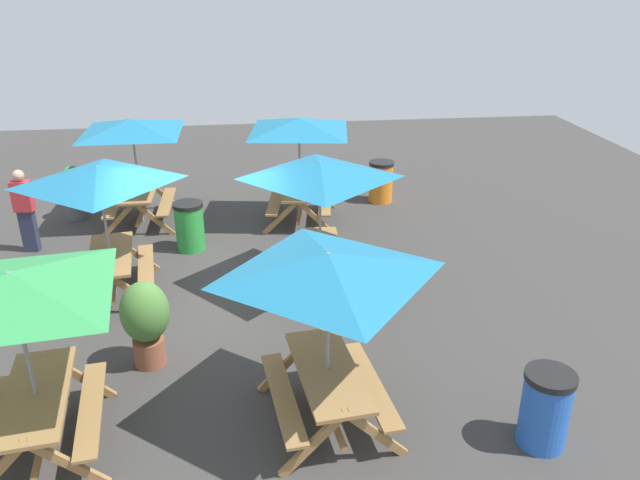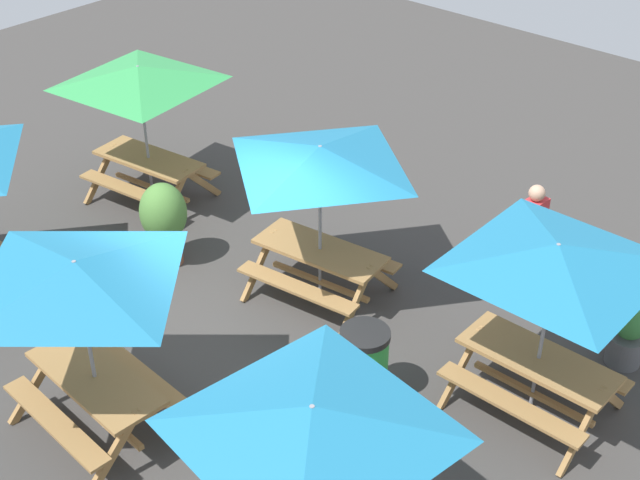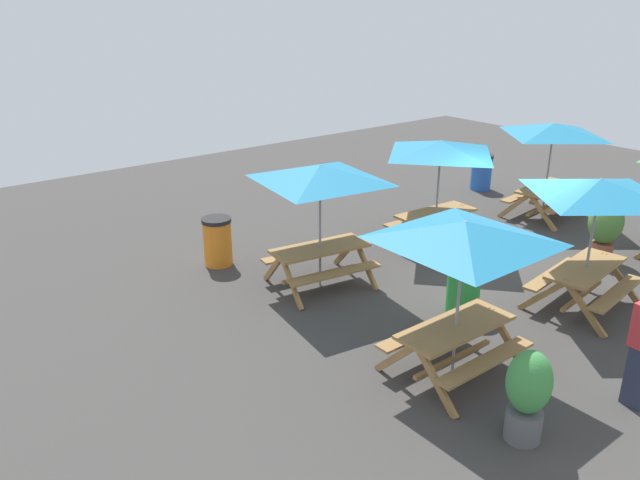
{
  "view_description": "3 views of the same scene",
  "coord_description": "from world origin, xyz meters",
  "px_view_note": "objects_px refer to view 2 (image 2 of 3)",
  "views": [
    {
      "loc": [
        -9.77,
        -0.8,
        5.19
      ],
      "look_at": [
        -0.09,
        -2.0,
        0.9
      ],
      "focal_mm": 35.0,
      "sensor_mm": 36.0,
      "label": 1
    },
    {
      "loc": [
        6.66,
        -5.88,
        7.37
      ],
      "look_at": [
        0.09,
        1.54,
        0.9
      ],
      "focal_mm": 50.0,
      "sensor_mm": 36.0,
      "label": 2
    },
    {
      "loc": [
        9.63,
        6.35,
        5.01
      ],
      "look_at": [
        3.1,
        -1.95,
        0.9
      ],
      "focal_mm": 35.0,
      "sensor_mm": 36.0,
      "label": 3
    }
  ],
  "objects_px": {
    "potted_plant_0": "(164,219)",
    "trash_bin_green": "(364,365)",
    "picnic_table_3": "(554,269)",
    "potted_plant_1": "(631,320)",
    "picnic_table_2": "(78,286)",
    "picnic_table_0": "(320,168)",
    "picnic_table_1": "(312,434)",
    "person_standing": "(530,237)",
    "picnic_table_4": "(140,85)"
  },
  "relations": [
    {
      "from": "picnic_table_1",
      "to": "potted_plant_0",
      "type": "bearing_deg",
      "value": 161.58
    },
    {
      "from": "picnic_table_0",
      "to": "potted_plant_1",
      "type": "height_order",
      "value": "picnic_table_0"
    },
    {
      "from": "picnic_table_4",
      "to": "picnic_table_3",
      "type": "bearing_deg",
      "value": -8.95
    },
    {
      "from": "picnic_table_2",
      "to": "trash_bin_green",
      "type": "xyz_separation_m",
      "value": [
        1.91,
        2.36,
        -1.49
      ]
    },
    {
      "from": "potted_plant_0",
      "to": "potted_plant_1",
      "type": "distance_m",
      "value": 6.39
    },
    {
      "from": "picnic_table_1",
      "to": "person_standing",
      "type": "bearing_deg",
      "value": 108.44
    },
    {
      "from": "picnic_table_2",
      "to": "trash_bin_green",
      "type": "relative_size",
      "value": 2.38
    },
    {
      "from": "picnic_table_1",
      "to": "picnic_table_3",
      "type": "distance_m",
      "value": 3.49
    },
    {
      "from": "picnic_table_1",
      "to": "person_standing",
      "type": "relative_size",
      "value": 1.68
    },
    {
      "from": "picnic_table_0",
      "to": "picnic_table_3",
      "type": "xyz_separation_m",
      "value": [
        3.32,
        -0.02,
        0.0
      ]
    },
    {
      "from": "potted_plant_1",
      "to": "picnic_table_0",
      "type": "bearing_deg",
      "value": -158.93
    },
    {
      "from": "picnic_table_0",
      "to": "picnic_table_2",
      "type": "distance_m",
      "value": 3.55
    },
    {
      "from": "picnic_table_3",
      "to": "picnic_table_1",
      "type": "bearing_deg",
      "value": -95.3
    },
    {
      "from": "picnic_table_0",
      "to": "trash_bin_green",
      "type": "height_order",
      "value": "picnic_table_0"
    },
    {
      "from": "trash_bin_green",
      "to": "picnic_table_1",
      "type": "bearing_deg",
      "value": -61.14
    },
    {
      "from": "picnic_table_4",
      "to": "trash_bin_green",
      "type": "height_order",
      "value": "picnic_table_4"
    },
    {
      "from": "picnic_table_3",
      "to": "potted_plant_0",
      "type": "relative_size",
      "value": 2.2
    },
    {
      "from": "picnic_table_1",
      "to": "potted_plant_0",
      "type": "xyz_separation_m",
      "value": [
        -5.2,
        2.63,
        -1.25
      ]
    },
    {
      "from": "picnic_table_1",
      "to": "potted_plant_1",
      "type": "relative_size",
      "value": 2.31
    },
    {
      "from": "picnic_table_3",
      "to": "potted_plant_0",
      "type": "height_order",
      "value": "picnic_table_3"
    },
    {
      "from": "picnic_table_2",
      "to": "picnic_table_4",
      "type": "xyz_separation_m",
      "value": [
        -3.58,
        3.69,
        0.0
      ]
    },
    {
      "from": "picnic_table_0",
      "to": "person_standing",
      "type": "distance_m",
      "value": 3.03
    },
    {
      "from": "picnic_table_0",
      "to": "picnic_table_1",
      "type": "distance_m",
      "value": 4.61
    },
    {
      "from": "picnic_table_0",
      "to": "potted_plant_0",
      "type": "height_order",
      "value": "picnic_table_0"
    },
    {
      "from": "picnic_table_4",
      "to": "person_standing",
      "type": "height_order",
      "value": "picnic_table_4"
    },
    {
      "from": "potted_plant_0",
      "to": "potted_plant_1",
      "type": "bearing_deg",
      "value": 21.23
    },
    {
      "from": "picnic_table_0",
      "to": "picnic_table_4",
      "type": "bearing_deg",
      "value": 170.18
    },
    {
      "from": "picnic_table_2",
      "to": "potted_plant_1",
      "type": "xyz_separation_m",
      "value": [
        3.95,
        4.99,
        -1.33
      ]
    },
    {
      "from": "potted_plant_1",
      "to": "person_standing",
      "type": "relative_size",
      "value": 0.73
    },
    {
      "from": "picnic_table_4",
      "to": "picnic_table_1",
      "type": "bearing_deg",
      "value": -35.86
    },
    {
      "from": "picnic_table_2",
      "to": "picnic_table_3",
      "type": "bearing_deg",
      "value": 48.67
    },
    {
      "from": "picnic_table_1",
      "to": "picnic_table_4",
      "type": "xyz_separation_m",
      "value": [
        -6.77,
        3.64,
        0.0
      ]
    },
    {
      "from": "picnic_table_3",
      "to": "potted_plant_1",
      "type": "relative_size",
      "value": 2.33
    },
    {
      "from": "picnic_table_0",
      "to": "picnic_table_4",
      "type": "distance_m",
      "value": 3.77
    },
    {
      "from": "picnic_table_3",
      "to": "person_standing",
      "type": "xyz_separation_m",
      "value": [
        -1.28,
        1.97,
        -1.1
      ]
    },
    {
      "from": "picnic_table_3",
      "to": "trash_bin_green",
      "type": "bearing_deg",
      "value": -144.02
    },
    {
      "from": "picnic_table_3",
      "to": "picnic_table_2",
      "type": "bearing_deg",
      "value": -134.93
    },
    {
      "from": "picnic_table_3",
      "to": "person_standing",
      "type": "distance_m",
      "value": 2.6
    },
    {
      "from": "potted_plant_0",
      "to": "trash_bin_green",
      "type": "bearing_deg",
      "value": -4.64
    },
    {
      "from": "potted_plant_1",
      "to": "person_standing",
      "type": "xyz_separation_m",
      "value": [
        -1.72,
        0.5,
        0.23
      ]
    },
    {
      "from": "picnic_table_2",
      "to": "potted_plant_0",
      "type": "relative_size",
      "value": 1.82
    },
    {
      "from": "picnic_table_3",
      "to": "person_standing",
      "type": "height_order",
      "value": "picnic_table_3"
    },
    {
      "from": "picnic_table_3",
      "to": "potted_plant_1",
      "type": "distance_m",
      "value": 2.03
    },
    {
      "from": "picnic_table_1",
      "to": "person_standing",
      "type": "distance_m",
      "value": 5.64
    },
    {
      "from": "picnic_table_1",
      "to": "trash_bin_green",
      "type": "bearing_deg",
      "value": 127.29
    },
    {
      "from": "person_standing",
      "to": "potted_plant_0",
      "type": "bearing_deg",
      "value": 129.33
    },
    {
      "from": "picnic_table_0",
      "to": "picnic_table_4",
      "type": "height_order",
      "value": "same"
    },
    {
      "from": "trash_bin_green",
      "to": "picnic_table_3",
      "type": "bearing_deg",
      "value": 36.03
    },
    {
      "from": "picnic_table_0",
      "to": "picnic_table_2",
      "type": "bearing_deg",
      "value": -100.51
    },
    {
      "from": "trash_bin_green",
      "to": "potted_plant_1",
      "type": "relative_size",
      "value": 0.81
    }
  ]
}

